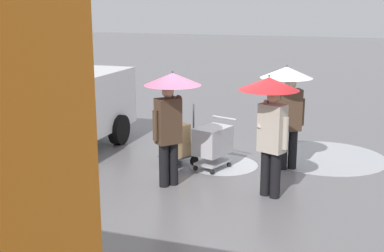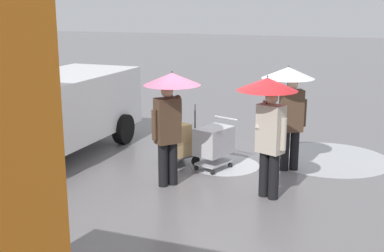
% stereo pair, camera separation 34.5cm
% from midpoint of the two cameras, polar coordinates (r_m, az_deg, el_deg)
% --- Properties ---
extents(ground_plane, '(90.00, 90.00, 0.00)m').
position_cam_midpoint_polar(ground_plane, '(9.95, 2.96, -5.80)').
color(ground_plane, slate).
extents(slush_patch_under_van, '(2.63, 2.63, 0.01)m').
position_cam_midpoint_polar(slush_patch_under_van, '(11.54, 14.04, -3.42)').
color(slush_patch_under_van, '#ADAFB5').
rests_on(slush_patch_under_van, ground).
extents(slush_patch_mid_street, '(1.47, 1.47, 0.01)m').
position_cam_midpoint_polar(slush_patch_mid_street, '(10.70, 2.62, -4.37)').
color(slush_patch_mid_street, silver).
rests_on(slush_patch_mid_street, ground).
extents(cargo_van_parked_right, '(2.20, 5.34, 2.60)m').
position_cam_midpoint_polar(cargo_van_parked_right, '(11.10, -18.19, 1.89)').
color(cargo_van_parked_right, white).
rests_on(cargo_van_parked_right, ground).
extents(shopping_cart_vendor, '(0.78, 0.95, 1.02)m').
position_cam_midpoint_polar(shopping_cart_vendor, '(10.27, 1.40, -1.84)').
color(shopping_cart_vendor, '#B2B2B7').
rests_on(shopping_cart_vendor, ground).
extents(hand_dolly_boxes, '(0.77, 0.85, 1.32)m').
position_cam_midpoint_polar(hand_dolly_boxes, '(10.48, -2.73, -1.77)').
color(hand_dolly_boxes, '#515156').
rests_on(hand_dolly_boxes, ground).
extents(pedestrian_pink_side, '(1.04, 1.04, 2.15)m').
position_cam_midpoint_polar(pedestrian_pink_side, '(8.66, 7.71, 2.03)').
color(pedestrian_pink_side, black).
rests_on(pedestrian_pink_side, ground).
extents(pedestrian_black_side, '(1.04, 1.04, 2.15)m').
position_cam_midpoint_polar(pedestrian_black_side, '(9.13, -3.51, 2.72)').
color(pedestrian_black_side, black).
rests_on(pedestrian_black_side, ground).
extents(pedestrian_white_side, '(1.04, 1.04, 2.15)m').
position_cam_midpoint_polar(pedestrian_white_side, '(10.18, 9.83, 3.69)').
color(pedestrian_white_side, black).
rests_on(pedestrian_white_side, ground).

